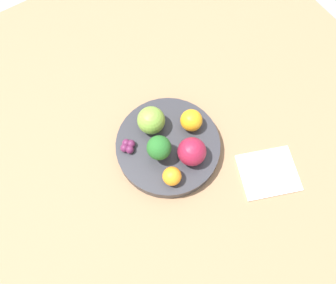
% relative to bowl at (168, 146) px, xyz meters
% --- Properties ---
extents(ground_plane, '(6.00, 6.00, 0.00)m').
position_rel_bowl_xyz_m(ground_plane, '(0.00, 0.00, -0.04)').
color(ground_plane, gray).
extents(table_surface, '(1.20, 1.20, 0.02)m').
position_rel_bowl_xyz_m(table_surface, '(0.00, 0.00, -0.03)').
color(table_surface, '#936D4C').
rests_on(table_surface, ground_plane).
extents(bowl, '(0.24, 0.24, 0.03)m').
position_rel_bowl_xyz_m(bowl, '(0.00, 0.00, 0.00)').
color(bowl, '#2D2D33').
rests_on(bowl, table_surface).
extents(broccoli, '(0.05, 0.05, 0.07)m').
position_rel_bowl_xyz_m(broccoli, '(-0.01, 0.03, 0.06)').
color(broccoli, '#99C17A').
rests_on(broccoli, bowl).
extents(apple_red, '(0.06, 0.06, 0.06)m').
position_rel_bowl_xyz_m(apple_red, '(-0.05, -0.03, 0.05)').
color(apple_red, maroon).
rests_on(apple_red, bowl).
extents(apple_green, '(0.06, 0.06, 0.06)m').
position_rel_bowl_xyz_m(apple_green, '(0.06, 0.01, 0.05)').
color(apple_green, olive).
rests_on(apple_green, bowl).
extents(orange_front, '(0.04, 0.04, 0.04)m').
position_rel_bowl_xyz_m(orange_front, '(-0.07, 0.04, 0.04)').
color(orange_front, orange).
rests_on(orange_front, bowl).
extents(orange_back, '(0.05, 0.05, 0.05)m').
position_rel_bowl_xyz_m(orange_back, '(0.01, -0.07, 0.04)').
color(orange_back, orange).
rests_on(orange_back, bowl).
extents(grape_cluster, '(0.04, 0.04, 0.02)m').
position_rel_bowl_xyz_m(grape_cluster, '(0.04, 0.08, 0.02)').
color(grape_cluster, '#5B1E42').
rests_on(grape_cluster, bowl).
extents(napkin, '(0.15, 0.16, 0.01)m').
position_rel_bowl_xyz_m(napkin, '(-0.17, -0.16, -0.01)').
color(napkin, white).
rests_on(napkin, table_surface).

